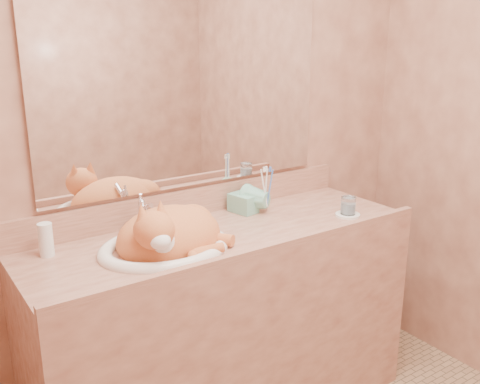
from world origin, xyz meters
TOP-DOWN VIEW (x-y plane):
  - wall_back at (0.00, 1.00)m, footprint 2.40×0.02m
  - vanity_counter at (0.00, 0.72)m, footprint 1.60×0.55m
  - mirror at (0.00, 0.99)m, footprint 1.30×0.02m
  - sink_basin at (-0.28, 0.70)m, footprint 0.50×0.42m
  - faucet at (-0.28, 0.89)m, footprint 0.05×0.11m
  - cat at (-0.26, 0.70)m, footprint 0.42×0.34m
  - soap_dispenser at (0.22, 0.83)m, footprint 0.10×0.10m
  - toothbrush_cup at (0.28, 0.82)m, footprint 0.16×0.16m
  - toothbrushes at (0.28, 0.82)m, footprint 0.04×0.04m
  - saucer at (0.55, 0.59)m, footprint 0.11×0.11m
  - water_glass at (0.55, 0.59)m, footprint 0.06×0.06m
  - lotion_bottle at (-0.65, 0.89)m, footprint 0.05×0.05m

SIDE VIEW (x-z plane):
  - vanity_counter at x=0.00m, z-range 0.00..0.85m
  - saucer at x=0.55m, z-range 0.85..0.86m
  - water_glass at x=0.55m, z-range 0.86..0.94m
  - toothbrush_cup at x=0.28m, z-range 0.85..0.96m
  - lotion_bottle at x=-0.65m, z-range 0.85..0.97m
  - cat at x=-0.26m, z-range 0.80..1.03m
  - sink_basin at x=-0.28m, z-range 0.85..1.00m
  - faucet at x=-0.28m, z-range 0.85..1.00m
  - soap_dispenser at x=0.22m, z-range 0.85..1.03m
  - toothbrushes at x=0.28m, z-range 0.87..1.09m
  - wall_back at x=0.00m, z-range 0.00..2.50m
  - mirror at x=0.00m, z-range 0.99..1.79m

